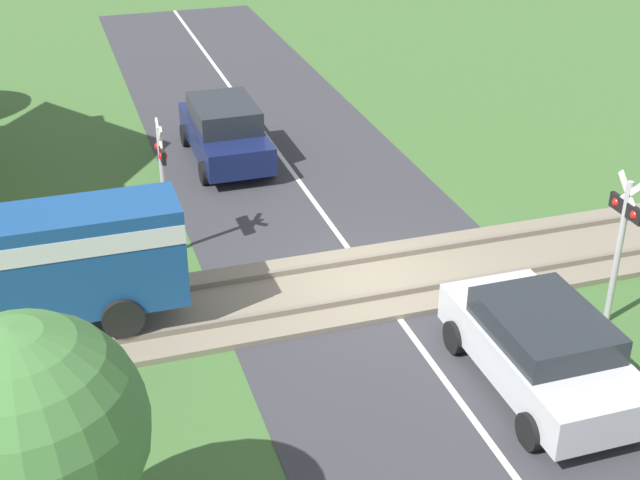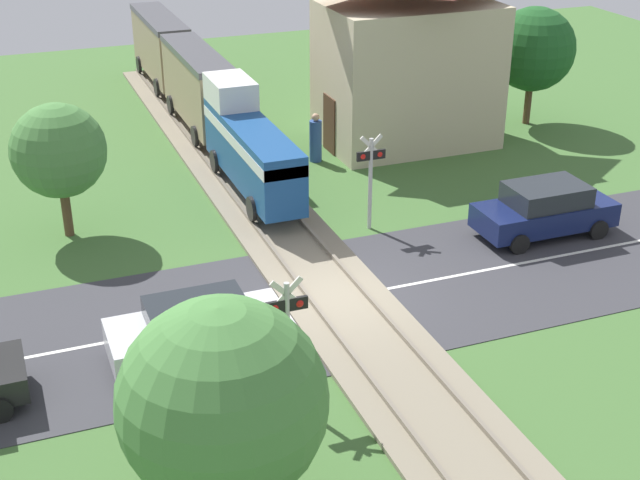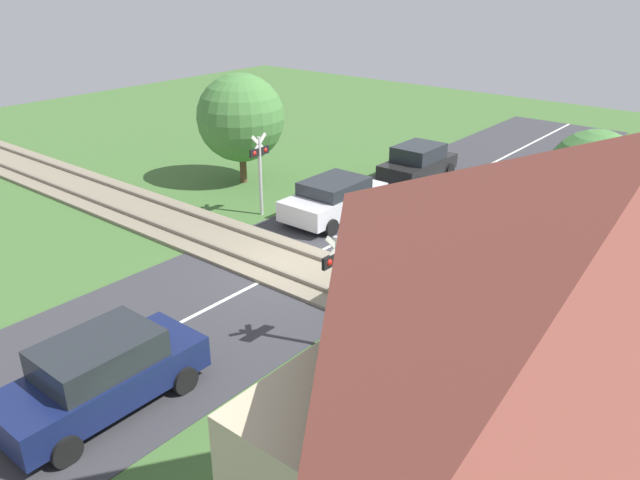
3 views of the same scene
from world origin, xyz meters
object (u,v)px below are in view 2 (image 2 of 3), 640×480
at_px(station_building, 408,52).
at_px(pedestrian_by_station, 316,139).
at_px(crossing_signal_east_approach, 371,169).
at_px(train, 198,86).
at_px(car_far_side, 545,209).
at_px(crossing_signal_west_approach, 287,324).
at_px(car_near_crossing, 199,330).

height_order(station_building, pedestrian_by_station, station_building).
relative_size(crossing_signal_east_approach, pedestrian_by_station, 1.67).
xyz_separation_m(train, car_far_side, (7.24, -12.85, -1.05)).
xyz_separation_m(car_far_side, crossing_signal_west_approach, (-9.83, -5.15, 1.09)).
bearing_deg(station_building, crossing_signal_west_approach, -124.21).
relative_size(car_far_side, crossing_signal_east_approach, 1.40).
distance_m(crossing_signal_east_approach, pedestrian_by_station, 6.13).
height_order(car_far_side, station_building, station_building).
distance_m(crossing_signal_west_approach, pedestrian_by_station, 14.63).
relative_size(crossing_signal_west_approach, pedestrian_by_station, 1.67).
xyz_separation_m(car_far_side, station_building, (-0.19, 9.03, 2.64)).
height_order(car_near_crossing, station_building, station_building).
height_order(car_far_side, pedestrian_by_station, pedestrian_by_station).
xyz_separation_m(train, station_building, (7.05, -3.82, 1.59)).
distance_m(car_near_crossing, car_far_side, 11.56).
bearing_deg(pedestrian_by_station, train, 124.32).
relative_size(car_far_side, station_building, 0.58).
height_order(car_near_crossing, crossing_signal_east_approach, crossing_signal_east_approach).
relative_size(train, pedestrian_by_station, 11.55).
bearing_deg(pedestrian_by_station, car_far_side, -63.52).
relative_size(car_far_side, pedestrian_by_station, 2.33).
xyz_separation_m(train, crossing_signal_west_approach, (-2.59, -18.00, 0.04)).
bearing_deg(station_building, pedestrian_by_station, -169.16).
height_order(train, crossing_signal_west_approach, train).
distance_m(train, crossing_signal_west_approach, 18.18).
bearing_deg(train, pedestrian_by_station, -55.68).
bearing_deg(crossing_signal_west_approach, pedestrian_by_station, 66.96).
relative_size(train, car_far_side, 4.95).
bearing_deg(train, station_building, -28.43).
xyz_separation_m(train, pedestrian_by_station, (3.12, -4.57, -1.07)).
bearing_deg(crossing_signal_east_approach, pedestrian_by_station, 84.94).
bearing_deg(car_near_crossing, station_building, 47.25).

